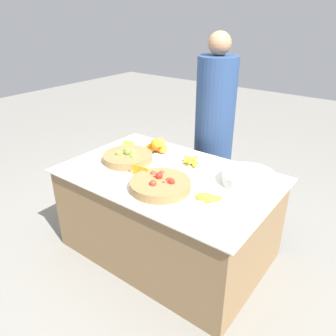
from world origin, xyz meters
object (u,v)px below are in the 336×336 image
object	(u,v)px
metal_bowl	(248,178)
tomato_basket	(160,184)
price_sign	(140,172)
lime_bowl	(128,157)
vendor_person	(214,133)

from	to	relation	value
metal_bowl	tomato_basket	bearing A→B (deg)	-135.68
metal_bowl	price_sign	bearing A→B (deg)	-150.08
metal_bowl	price_sign	distance (m)	0.76
lime_bowl	vendor_person	bearing A→B (deg)	69.99
metal_bowl	vendor_person	bearing A→B (deg)	135.85
vendor_person	lime_bowl	bearing A→B (deg)	-110.01
lime_bowl	tomato_basket	xyz separation A→B (m)	(0.48, -0.20, 0.00)
tomato_basket	metal_bowl	bearing A→B (deg)	44.32
price_sign	vendor_person	bearing A→B (deg)	85.15
lime_bowl	price_sign	xyz separation A→B (m)	(0.26, -0.15, 0.01)
metal_bowl	vendor_person	xyz separation A→B (m)	(-0.62, 0.60, 0.02)
price_sign	metal_bowl	bearing A→B (deg)	27.42
tomato_basket	vendor_person	distance (m)	1.04
tomato_basket	vendor_person	xyz separation A→B (m)	(-0.18, 1.02, 0.02)
tomato_basket	metal_bowl	xyz separation A→B (m)	(0.44, 0.43, 0.01)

